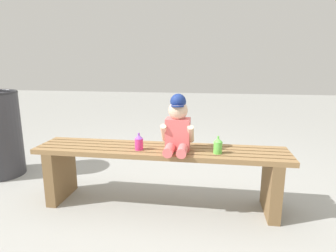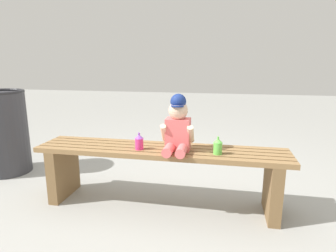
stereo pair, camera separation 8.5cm
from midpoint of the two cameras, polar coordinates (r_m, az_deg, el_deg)
name	(u,v)px [view 2 (the right image)]	position (r m, az deg, el deg)	size (l,w,h in m)	color
ground_plane	(161,204)	(2.28, -0.34, -15.39)	(16.00, 16.00, 0.00)	#999993
park_bench	(161,166)	(2.15, -0.35, -8.04)	(1.85, 0.36, 0.45)	olive
child_figure	(178,126)	(2.00, 3.17, -0.10)	(0.23, 0.27, 0.40)	#E56666
sippy_cup_left	(139,142)	(2.06, -4.60, -3.14)	(0.06, 0.06, 0.12)	#E5337F
sippy_cup_right	(218,146)	(1.98, 11.16, -3.95)	(0.06, 0.06, 0.12)	#66CC4C
trash_bin	(4,132)	(3.16, -29.30, -1.03)	(0.44, 0.44, 0.81)	#333338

